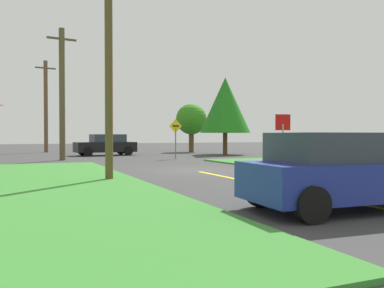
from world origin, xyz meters
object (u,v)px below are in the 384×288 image
(stop_sign, at_px, (283,131))
(car_approaching_junction, at_px, (106,145))
(direction_sign, at_px, (176,134))
(oak_tree_left, at_px, (191,119))
(car_behind_on_main_road, at_px, (336,172))
(utility_pole_near, at_px, (109,58))
(pine_tree_center, at_px, (225,105))
(utility_pole_far, at_px, (46,106))
(utility_pole_mid, at_px, (62,93))

(stop_sign, bearing_deg, car_approaching_junction, -62.37)
(direction_sign, height_order, oak_tree_left, oak_tree_left)
(car_behind_on_main_road, bearing_deg, stop_sign, 63.70)
(utility_pole_near, xyz_separation_m, oak_tree_left, (12.08, 21.57, -1.18))
(oak_tree_left, bearing_deg, stop_sign, -100.59)
(utility_pole_near, relative_size, pine_tree_center, 1.31)
(utility_pole_far, relative_size, oak_tree_left, 1.84)
(car_approaching_junction, relative_size, pine_tree_center, 0.76)
(car_approaching_junction, bearing_deg, oak_tree_left, -162.23)
(pine_tree_center, bearing_deg, car_approaching_junction, 166.02)
(direction_sign, distance_m, pine_tree_center, 7.65)
(stop_sign, xyz_separation_m, car_behind_on_main_road, (-5.19, -9.27, -0.96))
(utility_pole_near, height_order, utility_pole_far, utility_pole_far)
(utility_pole_near, bearing_deg, utility_pole_far, 91.01)
(utility_pole_mid, bearing_deg, pine_tree_center, 12.55)
(oak_tree_left, distance_m, pine_tree_center, 6.01)
(utility_pole_far, xyz_separation_m, pine_tree_center, (12.99, -9.94, -0.25))
(car_behind_on_main_road, height_order, utility_pole_far, utility_pole_far)
(stop_sign, bearing_deg, oak_tree_left, -90.18)
(utility_pole_mid, relative_size, pine_tree_center, 1.32)
(car_approaching_junction, relative_size, oak_tree_left, 1.05)
(utility_pole_mid, bearing_deg, stop_sign, -51.50)
(car_behind_on_main_road, relative_size, utility_pole_mid, 0.49)
(car_behind_on_main_road, xyz_separation_m, direction_sign, (3.47, 18.72, 0.82))
(pine_tree_center, bearing_deg, direction_sign, -143.71)
(stop_sign, xyz_separation_m, pine_tree_center, (4.15, 13.76, 2.19))
(car_behind_on_main_road, xyz_separation_m, pine_tree_center, (9.34, 23.03, 3.15))
(utility_pole_far, bearing_deg, oak_tree_left, -17.81)
(utility_pole_near, relative_size, oak_tree_left, 1.81)
(car_approaching_junction, distance_m, pine_tree_center, 9.91)
(direction_sign, relative_size, pine_tree_center, 0.42)
(stop_sign, distance_m, car_behind_on_main_road, 10.66)
(car_behind_on_main_road, relative_size, pine_tree_center, 0.65)
(car_approaching_junction, bearing_deg, utility_pole_far, -68.31)
(car_behind_on_main_road, relative_size, utility_pole_near, 0.49)
(utility_pole_near, height_order, oak_tree_left, utility_pole_near)
(utility_pole_mid, distance_m, pine_tree_center, 13.14)
(stop_sign, distance_m, utility_pole_far, 25.42)
(oak_tree_left, xyz_separation_m, pine_tree_center, (0.47, -5.92, 0.95))
(car_approaching_junction, bearing_deg, stop_sign, 102.12)
(car_approaching_junction, bearing_deg, pine_tree_center, 160.91)
(utility_pole_near, distance_m, utility_pole_mid, 12.80)
(stop_sign, relative_size, oak_tree_left, 0.56)
(direction_sign, bearing_deg, utility_pole_far, 116.56)
(stop_sign, relative_size, car_approaching_junction, 0.54)
(stop_sign, xyz_separation_m, utility_pole_near, (-8.40, -1.89, 2.42))
(stop_sign, relative_size, utility_pole_mid, 0.31)
(car_behind_on_main_road, relative_size, oak_tree_left, 0.89)
(stop_sign, distance_m, direction_sign, 9.61)
(oak_tree_left, height_order, pine_tree_center, pine_tree_center)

